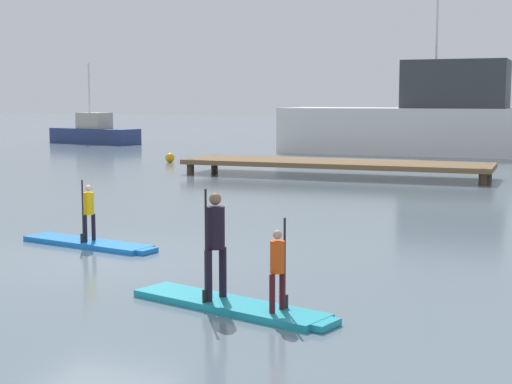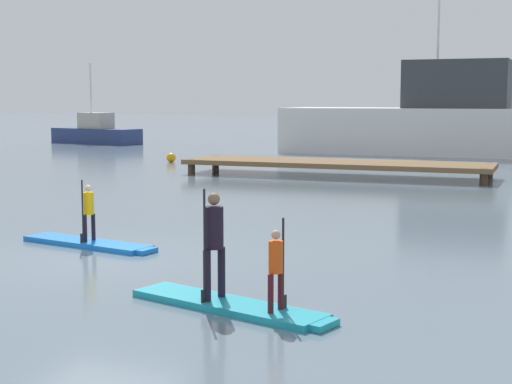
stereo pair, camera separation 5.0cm
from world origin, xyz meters
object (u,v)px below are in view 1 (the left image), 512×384
(motor_boat_small_navy, at_px, (95,133))
(paddleboard_near, at_px, (90,243))
(paddler_child_solo, at_px, (88,210))
(paddleboard_far, at_px, (232,306))
(fishing_boat_white_large, at_px, (435,122))
(paddler_child_front, at_px, (278,266))
(paddler_adult, at_px, (215,239))
(mooring_buoy_mid, at_px, (170,158))

(motor_boat_small_navy, bearing_deg, paddleboard_near, -57.86)
(paddler_child_solo, height_order, motor_boat_small_navy, motor_boat_small_navy)
(paddleboard_far, bearing_deg, paddleboard_near, 143.13)
(paddleboard_far, bearing_deg, motor_boat_small_navy, 124.89)
(fishing_boat_white_large, bearing_deg, paddler_child_front, -85.73)
(paddleboard_near, distance_m, paddler_child_solo, 0.68)
(paddleboard_near, height_order, paddler_child_solo, paddler_child_solo)
(paddler_adult, xyz_separation_m, mooring_buoy_mid, (-11.95, 22.09, -0.75))
(paddler_adult, height_order, fishing_boat_white_large, fishing_boat_white_large)
(paddler_child_solo, xyz_separation_m, paddler_child_front, (5.18, -3.52, -0.02))
(paddler_adult, bearing_deg, mooring_buoy_mid, 118.41)
(paddler_child_front, height_order, motor_boat_small_navy, motor_boat_small_navy)
(paddleboard_near, xyz_separation_m, paddler_child_solo, (-0.00, -0.01, 0.68))
(motor_boat_small_navy, bearing_deg, mooring_buoy_mid, -45.86)
(paddler_child_solo, relative_size, paddler_adult, 0.78)
(paddleboard_far, relative_size, paddler_adult, 2.05)
(paddler_adult, relative_size, mooring_buoy_mid, 3.64)
(paddler_adult, height_order, mooring_buoy_mid, paddler_adult)
(motor_boat_small_navy, height_order, mooring_buoy_mid, motor_boat_small_navy)
(paddler_child_solo, relative_size, mooring_buoy_mid, 2.84)
(paddler_child_solo, bearing_deg, fishing_boat_white_large, 84.41)
(paddler_child_solo, bearing_deg, paddleboard_far, -36.76)
(paddler_child_solo, relative_size, motor_boat_small_navy, 0.19)
(paddleboard_far, bearing_deg, paddler_adult, 164.89)
(fishing_boat_white_large, distance_m, motor_boat_small_navy, 22.16)
(paddleboard_far, relative_size, mooring_buoy_mid, 7.48)
(paddler_child_front, bearing_deg, mooring_buoy_mid, 120.11)
(paddleboard_near, xyz_separation_m, motor_boat_small_navy, (-19.24, 30.63, 0.64))
(paddleboard_near, xyz_separation_m, mooring_buoy_mid, (-7.80, 18.84, 0.17))
(paddleboard_near, relative_size, paddleboard_far, 0.97)
(paddleboard_near, relative_size, paddler_adult, 1.99)
(paddleboard_far, distance_m, paddler_child_front, 1.01)
(paddleboard_near, relative_size, paddler_child_solo, 2.56)
(paddler_child_solo, relative_size, fishing_boat_white_large, 0.08)
(paddler_child_front, bearing_deg, fishing_boat_white_large, 94.27)
(paddler_child_front, distance_m, motor_boat_small_navy, 41.99)
(mooring_buoy_mid, bearing_deg, paddler_child_front, -59.89)
(paddleboard_far, distance_m, mooring_buoy_mid, 25.32)
(mooring_buoy_mid, bearing_deg, paddler_child_solo, -67.53)
(motor_boat_small_navy, bearing_deg, paddleboard_far, -55.11)
(paddler_child_solo, distance_m, motor_boat_small_navy, 36.18)
(paddler_child_front, xyz_separation_m, fishing_boat_white_large, (-2.39, 32.00, 0.97))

